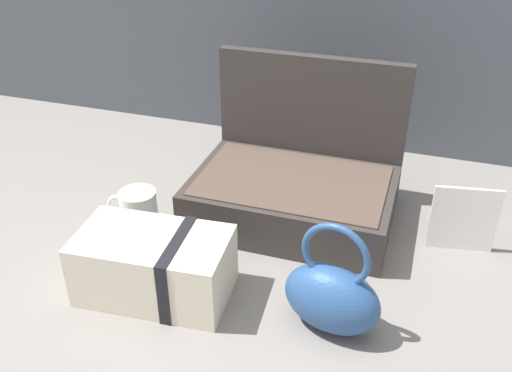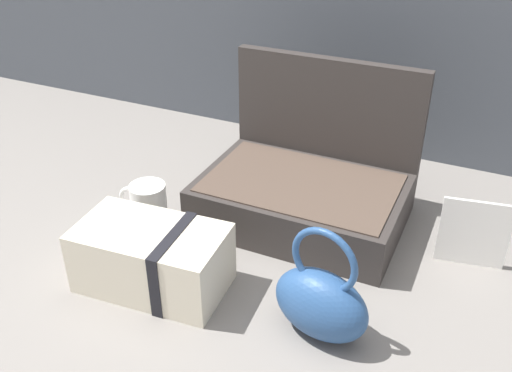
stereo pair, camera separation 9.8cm
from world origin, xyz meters
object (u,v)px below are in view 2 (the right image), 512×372
object	(u,v)px
teal_pouch_handbag	(321,301)
coffee_mug	(148,204)
open_suitcase	(306,186)
cream_toiletry_bag	(154,258)
info_card_left	(474,233)

from	to	relation	value
teal_pouch_handbag	coffee_mug	xyz separation A→B (m)	(-0.43, 0.15, -0.02)
open_suitcase	cream_toiletry_bag	bearing A→B (deg)	-116.65
cream_toiletry_bag	coffee_mug	bearing A→B (deg)	127.51
teal_pouch_handbag	open_suitcase	bearing A→B (deg)	114.43
open_suitcase	teal_pouch_handbag	xyz separation A→B (m)	(0.14, -0.31, -0.01)
teal_pouch_handbag	cream_toiletry_bag	bearing A→B (deg)	-177.87
teal_pouch_handbag	info_card_left	xyz separation A→B (m)	(0.20, 0.29, 0.00)
cream_toiletry_bag	info_card_left	world-z (taller)	info_card_left
info_card_left	cream_toiletry_bag	bearing A→B (deg)	-158.67
open_suitcase	teal_pouch_handbag	distance (m)	0.34
open_suitcase	coffee_mug	distance (m)	0.33
open_suitcase	info_card_left	distance (m)	0.34
coffee_mug	cream_toiletry_bag	bearing A→B (deg)	-52.49
open_suitcase	coffee_mug	xyz separation A→B (m)	(-0.29, -0.17, -0.03)
cream_toiletry_bag	open_suitcase	bearing A→B (deg)	63.35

